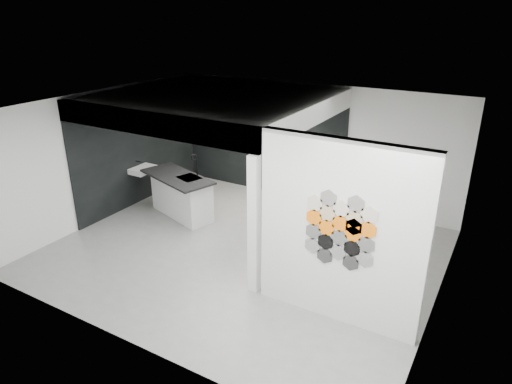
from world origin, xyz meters
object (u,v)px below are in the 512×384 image
object	(u,v)px
wall_basin	(143,170)
kettle	(294,143)
partition_panel	(340,234)
stockpot	(225,132)
glass_bowl	(314,147)
utensil_cup	(236,135)
bottle_dark	(249,136)
glass_vase	(314,146)
kitchen_island	(181,195)

from	to	relation	value
wall_basin	kettle	size ratio (longest dim) A/B	3.35
wall_basin	partition_panel	bearing A→B (deg)	-18.23
partition_panel	kettle	world-z (taller)	partition_panel
stockpot	kettle	world-z (taller)	same
glass_bowl	utensil_cup	xyz separation A→B (m)	(-2.12, 0.00, -0.01)
wall_basin	glass_bowl	distance (m)	4.00
wall_basin	stockpot	size ratio (longest dim) A/B	3.21
partition_panel	bottle_dark	world-z (taller)	partition_panel
bottle_dark	glass_vase	bearing A→B (deg)	0.00
utensil_cup	stockpot	bearing A→B (deg)	180.00
partition_panel	kettle	xyz separation A→B (m)	(-2.59, 3.87, -0.00)
partition_panel	glass_vase	xyz separation A→B (m)	(-2.08, 3.87, -0.01)
kitchen_island	kettle	world-z (taller)	kettle
bottle_dark	utensil_cup	distance (m)	0.39
glass_bowl	bottle_dark	world-z (taller)	bottle_dark
wall_basin	glass_bowl	xyz separation A→B (m)	(3.39, 2.07, 0.52)
glass_vase	bottle_dark	distance (m)	1.73
wall_basin	kettle	bearing A→B (deg)	35.68
kettle	glass_vase	world-z (taller)	kettle
glass_vase	utensil_cup	bearing A→B (deg)	180.00
stockpot	glass_bowl	xyz separation A→B (m)	(2.45, 0.00, -0.02)
kitchen_island	glass_vase	bearing A→B (deg)	62.32
kettle	bottle_dark	xyz separation A→B (m)	(-1.21, 0.00, 0.00)
glass_vase	bottle_dark	world-z (taller)	bottle_dark
kettle	bottle_dark	bearing A→B (deg)	-170.33
glass_bowl	utensil_cup	size ratio (longest dim) A/B	1.58
glass_vase	utensil_cup	world-z (taller)	glass_vase
kitchen_island	stockpot	bearing A→B (deg)	114.34
utensil_cup	bottle_dark	bearing A→B (deg)	0.00
partition_panel	glass_vase	world-z (taller)	partition_panel
wall_basin	stockpot	world-z (taller)	stockpot
wall_basin	kitchen_island	bearing A→B (deg)	-4.36
utensil_cup	wall_basin	bearing A→B (deg)	-121.64
wall_basin	kettle	world-z (taller)	kettle
wall_basin	utensil_cup	size ratio (longest dim) A/B	6.22
glass_vase	bottle_dark	size ratio (longest dim) A/B	0.88
kitchen_island	utensil_cup	bearing A→B (deg)	105.55
wall_basin	bottle_dark	xyz separation A→B (m)	(1.66, 2.07, 0.55)
wall_basin	stockpot	bearing A→B (deg)	65.51
wall_basin	glass_vase	bearing A→B (deg)	31.35
bottle_dark	kitchen_island	bearing A→B (deg)	-102.67
kitchen_island	glass_vase	size ratio (longest dim) A/B	14.26
wall_basin	glass_vase	world-z (taller)	glass_vase
bottle_dark	kettle	bearing A→B (deg)	0.00
partition_panel	kitchen_island	world-z (taller)	partition_panel
kitchen_island	glass_vase	world-z (taller)	kitchen_island
glass_bowl	bottle_dark	bearing A→B (deg)	180.00
partition_panel	utensil_cup	bearing A→B (deg)	137.33
stockpot	utensil_cup	world-z (taller)	stockpot
wall_basin	utensil_cup	world-z (taller)	utensil_cup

